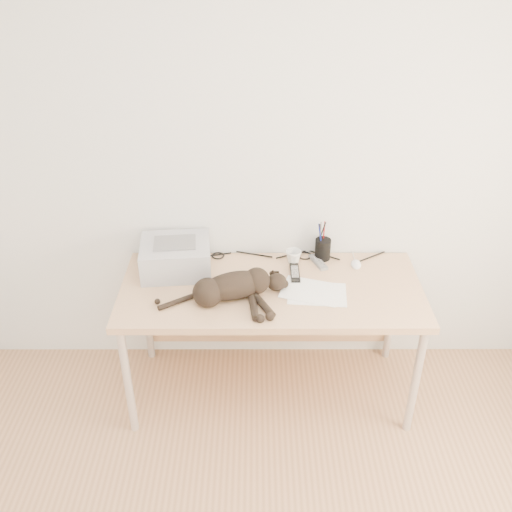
{
  "coord_description": "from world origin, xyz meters",
  "views": [
    {
      "loc": [
        -0.08,
        -1.1,
        2.46
      ],
      "look_at": [
        -0.08,
        1.34,
        0.96
      ],
      "focal_mm": 40.0,
      "sensor_mm": 36.0,
      "label": 1
    }
  ],
  "objects_px": {
    "cat": "(231,288)",
    "mouse": "(356,263)",
    "printer": "(176,257)",
    "pen_cup": "(323,249)",
    "desk": "(271,298)",
    "mug": "(293,257)"
  },
  "relations": [
    {
      "from": "desk",
      "to": "printer",
      "type": "xyz_separation_m",
      "value": [
        -0.52,
        0.08,
        0.22
      ]
    },
    {
      "from": "desk",
      "to": "pen_cup",
      "type": "xyz_separation_m",
      "value": [
        0.3,
        0.2,
        0.2
      ]
    },
    {
      "from": "pen_cup",
      "to": "mouse",
      "type": "height_order",
      "value": "pen_cup"
    },
    {
      "from": "printer",
      "to": "pen_cup",
      "type": "relative_size",
      "value": 1.76
    },
    {
      "from": "printer",
      "to": "cat",
      "type": "distance_m",
      "value": 0.42
    },
    {
      "from": "cat",
      "to": "mouse",
      "type": "bearing_deg",
      "value": 6.65
    },
    {
      "from": "mug",
      "to": "mouse",
      "type": "distance_m",
      "value": 0.35
    },
    {
      "from": "desk",
      "to": "cat",
      "type": "height_order",
      "value": "cat"
    },
    {
      "from": "cat",
      "to": "pen_cup",
      "type": "distance_m",
      "value": 0.65
    },
    {
      "from": "desk",
      "to": "printer",
      "type": "height_order",
      "value": "printer"
    },
    {
      "from": "cat",
      "to": "mouse",
      "type": "distance_m",
      "value": 0.77
    },
    {
      "from": "printer",
      "to": "mouse",
      "type": "distance_m",
      "value": 1.01
    },
    {
      "from": "mug",
      "to": "mouse",
      "type": "height_order",
      "value": "mug"
    },
    {
      "from": "desk",
      "to": "cat",
      "type": "relative_size",
      "value": 2.36
    },
    {
      "from": "desk",
      "to": "printer",
      "type": "relative_size",
      "value": 3.97
    },
    {
      "from": "desk",
      "to": "pen_cup",
      "type": "height_order",
      "value": "pen_cup"
    },
    {
      "from": "cat",
      "to": "mouse",
      "type": "height_order",
      "value": "cat"
    },
    {
      "from": "desk",
      "to": "mug",
      "type": "relative_size",
      "value": 18.13
    },
    {
      "from": "printer",
      "to": "cat",
      "type": "bearing_deg",
      "value": -41.86
    },
    {
      "from": "printer",
      "to": "mug",
      "type": "xyz_separation_m",
      "value": [
        0.65,
        0.06,
        -0.04
      ]
    },
    {
      "from": "pen_cup",
      "to": "mouse",
      "type": "relative_size",
      "value": 2.33
    },
    {
      "from": "cat",
      "to": "mug",
      "type": "xyz_separation_m",
      "value": [
        0.34,
        0.34,
        -0.03
      ]
    }
  ]
}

